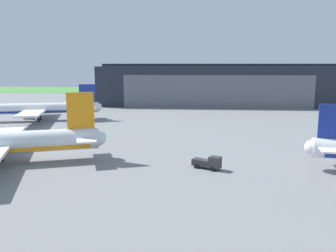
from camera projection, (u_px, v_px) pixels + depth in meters
name	position (u px, v px, depth m)	size (l,w,h in m)	color
ground_plane	(208.00, 164.00, 65.03)	(440.00, 440.00, 0.00)	slate
grass_field_strip	(200.00, 91.00, 248.42)	(440.00, 56.00, 0.08)	#488C3E
maintenance_hangar	(215.00, 85.00, 163.14)	(105.30, 33.21, 18.73)	#232833
airliner_far_left	(34.00, 109.00, 114.62)	(42.96, 34.14, 11.84)	white
pushback_tractor	(208.00, 163.00, 61.93)	(5.40, 4.01, 2.37)	#2D2D33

